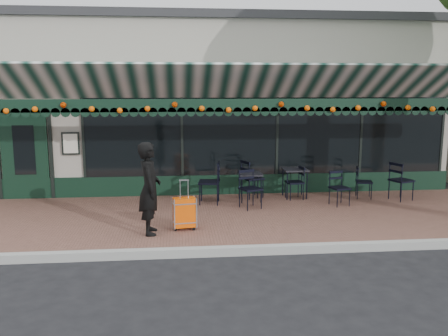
{
  "coord_description": "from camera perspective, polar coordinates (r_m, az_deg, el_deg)",
  "views": [
    {
      "loc": [
        -1.11,
        -7.8,
        2.84
      ],
      "look_at": [
        -0.18,
        1.6,
        1.23
      ],
      "focal_mm": 38.0,
      "sensor_mm": 36.0,
      "label": 1
    }
  ],
  "objects": [
    {
      "name": "chair_a_front",
      "position": [
        11.23,
        13.75,
        -2.39
      ],
      "size": [
        0.49,
        0.49,
        0.8
      ],
      "primitive_type": null,
      "rotation": [
        0.0,
        0.0,
        0.26
      ],
      "color": "black",
      "rests_on": "sidewalk"
    },
    {
      "name": "chair_b_right",
      "position": [
        11.7,
        3.42,
        -1.27
      ],
      "size": [
        0.62,
        0.62,
        0.95
      ],
      "primitive_type": null,
      "rotation": [
        0.0,
        0.0,
        1.95
      ],
      "color": "black",
      "rests_on": "sidewalk"
    },
    {
      "name": "chair_a_left",
      "position": [
        11.66,
        8.49,
        -1.75
      ],
      "size": [
        0.45,
        0.45,
        0.81
      ],
      "primitive_type": null,
      "rotation": [
        0.0,
        0.0,
        -1.44
      ],
      "color": "black",
      "rests_on": "sidewalk"
    },
    {
      "name": "woman",
      "position": [
        8.83,
        -8.95,
        -2.43
      ],
      "size": [
        0.44,
        0.65,
        1.72
      ],
      "primitive_type": "imported",
      "rotation": [
        0.0,
        0.0,
        1.62
      ],
      "color": "black",
      "rests_on": "sidewalk"
    },
    {
      "name": "chair_b_left",
      "position": [
        11.07,
        -1.79,
        -1.75
      ],
      "size": [
        0.57,
        0.57,
        1.0
      ],
      "primitive_type": null,
      "rotation": [
        0.0,
        0.0,
        -1.72
      ],
      "color": "black",
      "rests_on": "sidewalk"
    },
    {
      "name": "sidewalk",
      "position": [
        10.24,
        0.81,
        -6.01
      ],
      "size": [
        18.0,
        4.0,
        0.15
      ],
      "primitive_type": "cube",
      "color": "brown",
      "rests_on": "ground"
    },
    {
      "name": "ground",
      "position": [
        8.37,
        2.36,
        -10.19
      ],
      "size": [
        80.0,
        80.0,
        0.0
      ],
      "primitive_type": "plane",
      "color": "black",
      "rests_on": "ground"
    },
    {
      "name": "cafe_table_a",
      "position": [
        11.79,
        8.54,
        -0.43
      ],
      "size": [
        0.58,
        0.58,
        0.72
      ],
      "color": "black",
      "rests_on": "sidewalk"
    },
    {
      "name": "chair_a_extra",
      "position": [
        12.2,
        20.56,
        -1.45
      ],
      "size": [
        0.6,
        0.6,
        0.94
      ],
      "primitive_type": null,
      "rotation": [
        0.0,
        0.0,
        1.92
      ],
      "color": "black",
      "rests_on": "sidewalk"
    },
    {
      "name": "chair_b_front",
      "position": [
        10.65,
        3.21,
        -2.57
      ],
      "size": [
        0.57,
        0.57,
        0.87
      ],
      "primitive_type": null,
      "rotation": [
        0.0,
        0.0,
        0.38
      ],
      "color": "black",
      "rests_on": "sidewalk"
    },
    {
      "name": "suitcase",
      "position": [
        9.13,
        -4.78,
        -5.42
      ],
      "size": [
        0.45,
        0.3,
        0.96
      ],
      "rotation": [
        0.0,
        0.0,
        0.16
      ],
      "color": "#EF5307",
      "rests_on": "sidewalk"
    },
    {
      "name": "cafe_table_b",
      "position": [
        11.31,
        3.16,
        -0.96
      ],
      "size": [
        0.55,
        0.55,
        0.68
      ],
      "color": "black",
      "rests_on": "sidewalk"
    },
    {
      "name": "restaurant_building",
      "position": [
        15.68,
        -1.57,
        7.58
      ],
      "size": [
        12.0,
        9.6,
        4.5
      ],
      "color": "#A49C8E",
      "rests_on": "ground"
    },
    {
      "name": "chair_a_right",
      "position": [
        12.13,
        16.49,
        -1.64
      ],
      "size": [
        0.49,
        0.49,
        0.79
      ],
      "primitive_type": null,
      "rotation": [
        0.0,
        0.0,
        1.31
      ],
      "color": "black",
      "rests_on": "sidewalk"
    },
    {
      "name": "curb",
      "position": [
        8.27,
        2.44,
        -9.89
      ],
      "size": [
        18.0,
        0.16,
        0.15
      ],
      "primitive_type": "cube",
      "color": "#9E9E99",
      "rests_on": "ground"
    }
  ]
}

